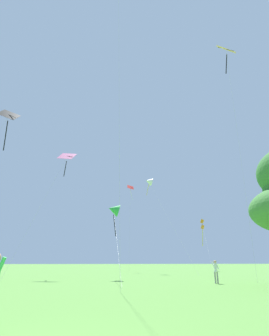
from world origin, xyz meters
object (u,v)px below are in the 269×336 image
Objects in this scene: kite_red_high at (131,192)px; kite_yellow_diamond at (226,56)px; kite_black_large at (7,124)px; person_foreground_watcher at (216,269)px; kite_pink_low at (66,160)px; kite_green_small at (114,210)px; kite_white_distant at (149,181)px; kite_orange_box at (202,225)px.

kite_red_high is 0.54× the size of kite_yellow_diamond.
person_foreground_watcher is (18.52, -7.17, -14.27)m from kite_black_large.
kite_red_high is (9.89, 15.21, 0.32)m from kite_pink_low.
kite_black_large is 26.24m from kite_yellow_diamond.
kite_red_high is at bearing 77.41° from kite_green_small.
kite_yellow_diamond is (8.48, -22.12, 11.46)m from kite_red_high.
kite_white_distant is at bearing 37.68° from kite_black_large.
kite_black_large is at bearing -145.94° from kite_pink_low.
kite_white_distant reaches higher than kite_orange_box.
kite_orange_box is 0.57× the size of kite_black_large.
kite_green_small reaches higher than person_foreground_watcher.
kite_green_small is 14.48m from kite_black_large.
kite_yellow_diamond reaches higher than kite_orange_box.
kite_black_large is at bearing -129.46° from kite_red_high.
kite_yellow_diamond reaches higher than kite_red_high.
kite_yellow_diamond reaches higher than kite_black_large.
kite_white_distant is at bearing -67.06° from kite_red_high.
kite_black_large reaches higher than kite_orange_box.
kite_black_large is 0.64× the size of kite_yellow_diamond.
kite_white_distant is 0.84× the size of kite_black_large.
kite_green_small is at bearing -102.59° from kite_red_high.
kite_pink_low is 18.14m from kite_red_high.
kite_white_distant is 1.32× the size of kite_green_small.
kite_orange_box is at bearing 8.86° from kite_red_high.
kite_yellow_diamond is at bearing -6.84° from kite_black_large.
kite_yellow_diamond reaches higher than kite_pink_low.
kite_black_large is 10.81× the size of person_foreground_watcher.
kite_red_high is at bearing 112.94° from kite_white_distant.
kite_green_small is 11.34m from person_foreground_watcher.
kite_yellow_diamond is (18.37, -6.91, 11.78)m from kite_pink_low.
kite_green_small is 0.63× the size of kite_black_large.
kite_green_small is at bearing -0.72° from kite_black_large.
kite_green_small is at bearing 167.79° from kite_yellow_diamond.
kite_green_small is at bearing -114.95° from kite_white_distant.
kite_white_distant is 5.74m from kite_red_high.
kite_white_distant is 1.47× the size of kite_orange_box.
kite_pink_low is (-5.57, 4.14, 6.53)m from kite_green_small.
kite_orange_box is at bearing 68.79° from person_foreground_watcher.
kite_orange_box is (11.55, 7.42, -5.78)m from kite_white_distant.
kite_green_small is 28.14m from kite_orange_box.
person_foreground_watcher is (12.60, -11.17, -11.98)m from kite_pink_low.
kite_orange_box is 0.69× the size of kite_pink_low.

